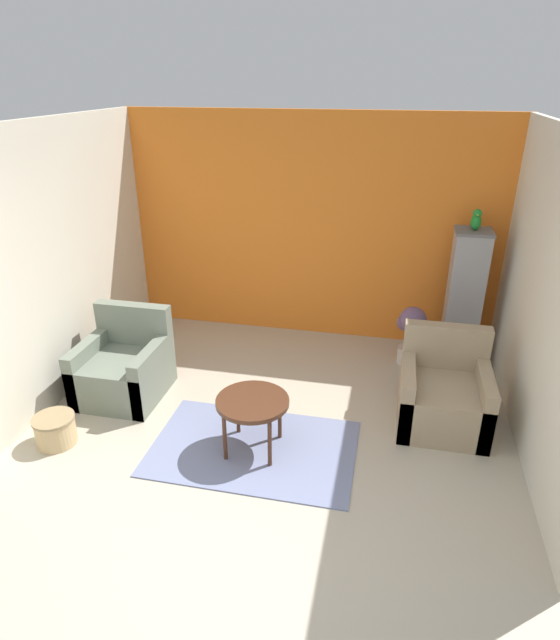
# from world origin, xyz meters

# --- Properties ---
(ground_plane) EXTENTS (20.00, 20.00, 0.00)m
(ground_plane) POSITION_xyz_m (0.00, 0.00, 0.00)
(ground_plane) COLOR #B2A893
(ground_plane) RESTS_ON ground
(wall_back_accent) EXTENTS (4.54, 0.06, 2.68)m
(wall_back_accent) POSITION_xyz_m (0.00, 3.50, 1.34)
(wall_back_accent) COLOR orange
(wall_back_accent) RESTS_ON ground_plane
(wall_left) EXTENTS (0.06, 3.47, 2.68)m
(wall_left) POSITION_xyz_m (-2.24, 1.74, 1.34)
(wall_left) COLOR beige
(wall_left) RESTS_ON ground_plane
(wall_right) EXTENTS (0.06, 3.47, 2.68)m
(wall_right) POSITION_xyz_m (2.24, 1.74, 1.34)
(wall_right) COLOR beige
(wall_right) RESTS_ON ground_plane
(area_rug) EXTENTS (1.80, 1.16, 0.01)m
(area_rug) POSITION_xyz_m (-0.08, 1.01, 0.01)
(area_rug) COLOR slate
(area_rug) RESTS_ON ground_plane
(coffee_table) EXTENTS (0.63, 0.63, 0.51)m
(coffee_table) POSITION_xyz_m (-0.08, 1.01, 0.46)
(coffee_table) COLOR #472819
(coffee_table) RESTS_ON ground_plane
(armchair_left) EXTENTS (0.80, 0.83, 0.88)m
(armchair_left) POSITION_xyz_m (-1.61, 1.61, 0.29)
(armchair_left) COLOR slate
(armchair_left) RESTS_ON ground_plane
(armchair_right) EXTENTS (0.80, 0.83, 0.88)m
(armchair_right) POSITION_xyz_m (1.56, 1.79, 0.29)
(armchair_right) COLOR #9E896B
(armchair_right) RESTS_ON ground_plane
(birdcage) EXTENTS (0.51, 0.51, 1.54)m
(birdcage) POSITION_xyz_m (1.80, 3.11, 0.72)
(birdcage) COLOR slate
(birdcage) RESTS_ON ground_plane
(parrot) EXTENTS (0.11, 0.19, 0.23)m
(parrot) POSITION_xyz_m (1.80, 3.12, 1.64)
(parrot) COLOR #1E842D
(parrot) RESTS_ON birdcage
(potted_plant) EXTENTS (0.33, 0.30, 0.69)m
(potted_plant) POSITION_xyz_m (1.26, 2.90, 0.41)
(potted_plant) COLOR beige
(potted_plant) RESTS_ON ground_plane
(wicker_basket) EXTENTS (0.37, 0.37, 0.27)m
(wicker_basket) POSITION_xyz_m (-1.83, 0.71, 0.15)
(wicker_basket) COLOR tan
(wicker_basket) RESTS_ON ground_plane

